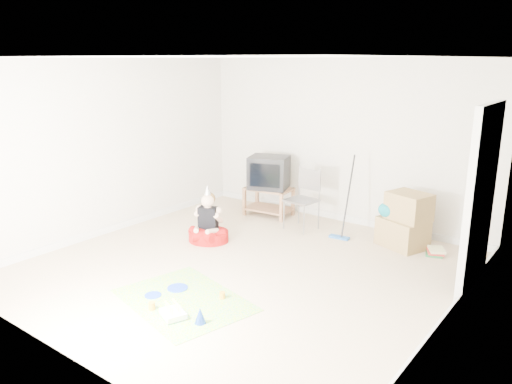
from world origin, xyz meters
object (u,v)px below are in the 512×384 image
Objects in this scene: crt_tv at (269,172)px; birthday_cake at (173,314)px; folding_chair at (302,200)px; cardboard_boxes at (404,221)px; seated_woman at (208,229)px; tv_stand at (269,199)px.

birthday_cake is at bearing -90.17° from crt_tv.
folding_chair is 1.58m from cardboard_boxes.
seated_woman reaches higher than birthday_cake.
cardboard_boxes reaches higher than birthday_cake.
folding_chair reaches higher than tv_stand.
tv_stand is at bearing 178.68° from cardboard_boxes.
crt_tv reaches higher than tv_stand.
tv_stand is at bearing 110.02° from birthday_cake.
crt_tv is (0.00, 0.00, 0.47)m from tv_stand.
birthday_cake is (1.22, -1.89, -0.15)m from seated_woman.
seated_woman is 2.64× the size of birthday_cake.
birthday_cake is (-1.13, -3.38, -0.34)m from cardboard_boxes.
seated_woman reaches higher than cardboard_boxes.
crt_tv is at bearing 178.68° from cardboard_boxes.
folding_chair is 1.53m from seated_woman.
birthday_cake is at bearing -57.06° from seated_woman.
seated_woman is (-0.79, -1.28, -0.28)m from folding_chair.
folding_chair is at bearing -38.64° from crt_tv.
seated_woman is at bearing -147.48° from cardboard_boxes.
cardboard_boxes is (2.38, -0.05, 0.10)m from tv_stand.
crt_tv is 2.41m from cardboard_boxes.
crt_tv reaches higher than folding_chair.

